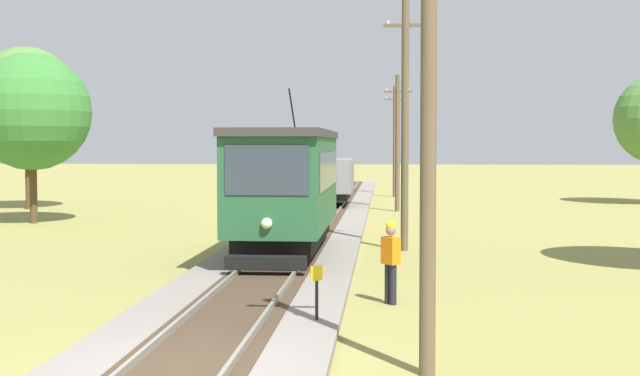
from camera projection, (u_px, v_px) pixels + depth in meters
track_ballast at (183, 373)px, 11.96m from camera, size 4.20×120.00×0.18m
sleeper_bed at (183, 367)px, 11.96m from camera, size 2.04×120.00×0.01m
rail_left at (134, 361)px, 12.01m from camera, size 0.07×120.00×0.14m
rail_right at (232, 363)px, 11.90m from camera, size 0.07×120.00×0.14m
red_tram at (286, 185)px, 24.39m from camera, size 2.60×8.54×4.79m
freight_car at (330, 179)px, 43.55m from camera, size 2.40×5.20×2.31m
utility_pole_foreground at (428, 110)px, 12.07m from camera, size 1.40×0.43×7.61m
utility_pole_near_tram at (405, 120)px, 26.24m from camera, size 1.40×0.28×8.14m
utility_pole_mid at (397, 142)px, 41.82m from camera, size 1.40×0.34×6.91m
utility_pole_far at (395, 140)px, 53.48m from camera, size 1.40×0.29×7.18m
trackside_signal_marker at (317, 293)px, 15.16m from camera, size 0.21×0.21×1.18m
gravel_pile at (248, 192)px, 47.50m from camera, size 2.08×2.08×1.34m
track_worker at (391, 258)px, 17.54m from camera, size 0.43×0.45×1.78m
tree_left_near at (27, 97)px, 43.12m from camera, size 5.23×5.23×8.49m
tree_horizon at (32, 112)px, 35.43m from camera, size 5.04×5.04×7.33m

